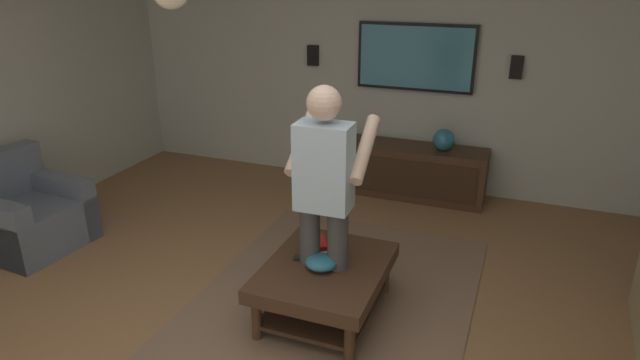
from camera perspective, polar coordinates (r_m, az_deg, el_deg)
name	(u,v)px	position (r m, az deg, el deg)	size (l,w,h in m)	color
ground_plane	(266,360)	(3.65, -5.59, -18.09)	(7.73, 7.73, 0.00)	olive
wall_back_tv	(400,66)	(5.99, 8.28, 11.62)	(0.10, 6.46, 2.62)	#B2B7AD
area_rug	(335,298)	(4.17, 1.52, -12.20)	(2.59, 1.96, 0.01)	#7A604C
armchair	(26,216)	(5.42, -28.21, -3.33)	(0.86, 0.87, 0.82)	slate
coffee_table	(325,278)	(3.86, 0.54, -10.17)	(1.00, 0.80, 0.40)	#422B1C
media_console	(404,170)	(5.91, 8.69, 1.03)	(0.45, 1.70, 0.55)	#422B1C
tv	(415,57)	(5.85, 9.89, 12.45)	(0.05, 1.21, 0.68)	black
person_standing	(325,192)	(3.60, 0.49, -1.22)	(0.54, 0.54, 1.64)	#3F3F3F
bowl	(321,262)	(3.74, 0.14, -8.53)	(0.22, 0.22, 0.10)	teal
remote_white	(318,255)	(3.90, -0.21, -7.82)	(0.15, 0.04, 0.02)	white
remote_black	(304,259)	(3.86, -1.66, -8.18)	(0.15, 0.04, 0.02)	black
book	(315,243)	(4.05, -0.53, -6.53)	(0.22, 0.16, 0.04)	red
vase_round	(444,140)	(5.71, 12.73, 4.10)	(0.22, 0.22, 0.22)	teal
wall_speaker_left	(517,67)	(5.76, 19.74, 10.96)	(0.06, 0.12, 0.22)	black
wall_speaker_right	(313,55)	(6.19, -0.74, 12.82)	(0.06, 0.12, 0.22)	black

